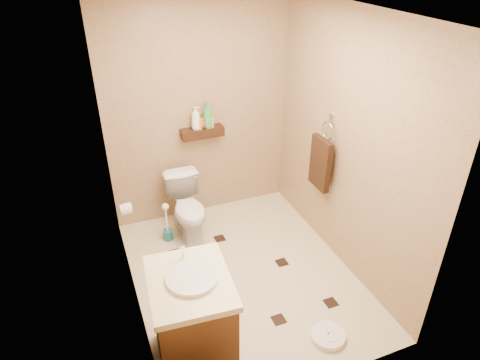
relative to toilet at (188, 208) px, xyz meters
name	(u,v)px	position (x,y,z in m)	size (l,w,h in m)	color
ground	(243,275)	(0.29, -0.83, -0.33)	(2.50, 2.50, 0.00)	beige
wall_back	(199,114)	(0.29, 0.42, 0.87)	(2.00, 0.04, 2.40)	tan
wall_front	(324,259)	(0.29, -2.08, 0.87)	(2.00, 0.04, 2.40)	tan
wall_left	(121,189)	(-0.71, -0.83, 0.87)	(0.04, 2.50, 2.40)	tan
wall_right	(347,146)	(1.29, -0.83, 0.87)	(0.04, 2.50, 2.40)	tan
ceiling	(245,11)	(0.29, -0.83, 2.07)	(2.00, 2.50, 0.02)	silver
wall_shelf	(202,132)	(0.29, 0.34, 0.69)	(0.46, 0.14, 0.10)	#311B0D
floor_accents	(247,277)	(0.32, -0.87, -0.33)	(1.24, 1.35, 0.01)	black
toilet	(188,208)	(0.00, 0.00, 0.00)	(0.37, 0.65, 0.66)	white
vanity	(193,321)	(-0.41, -1.57, 0.10)	(0.62, 0.73, 0.96)	brown
bathroom_scale	(328,336)	(0.65, -1.77, -0.30)	(0.36, 0.36, 0.06)	white
toilet_brush	(167,227)	(-0.24, -0.01, -0.17)	(0.10, 0.10, 0.45)	#1B6A6E
towel_ring	(321,161)	(1.21, -0.58, 0.61)	(0.12, 0.30, 0.76)	silver
toilet_paper	(126,209)	(-0.65, -0.18, 0.27)	(0.12, 0.11, 0.12)	white
bottle_a	(196,118)	(0.23, 0.34, 0.86)	(0.10, 0.10, 0.25)	white
bottle_b	(199,121)	(0.26, 0.34, 0.82)	(0.08, 0.08, 0.17)	gold
bottle_c	(201,123)	(0.28, 0.34, 0.81)	(0.10, 0.10, 0.13)	red
bottle_d	(208,115)	(0.36, 0.34, 0.88)	(0.11, 0.11, 0.28)	green
bottle_e	(209,119)	(0.37, 0.34, 0.83)	(0.08, 0.08, 0.18)	#F19950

